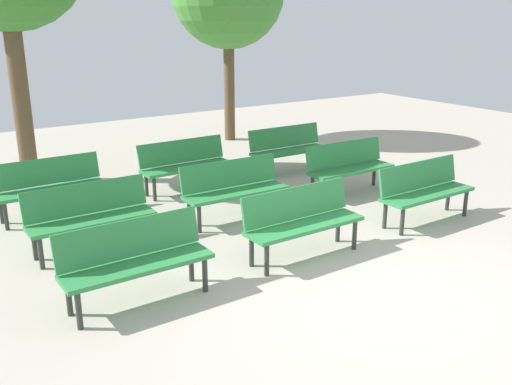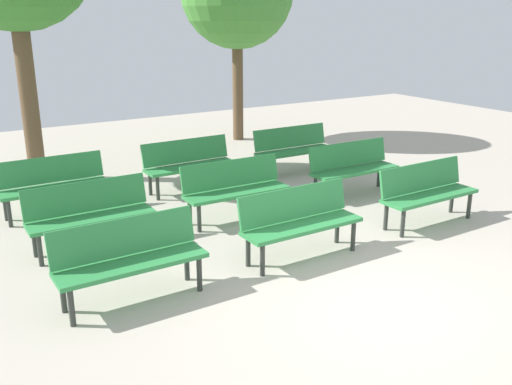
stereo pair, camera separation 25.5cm
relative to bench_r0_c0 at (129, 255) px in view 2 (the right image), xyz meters
The scene contains 10 objects.
ground_plane 2.79m from the bench_r0_c0, 35.72° to the right, with size 24.00×24.00×0.00m, color #B2A899.
bench_r0_c0 is the anchor object (origin of this frame).
bench_r0_c1 2.19m from the bench_r0_c0, ahead, with size 1.61×0.50×0.87m.
bench_r0_c2 4.48m from the bench_r0_c0, ahead, with size 1.61×0.51×0.87m.
bench_r1_c0 1.61m from the bench_r0_c0, 88.59° to the left, with size 1.60×0.48×0.87m.
bench_r1_c1 2.71m from the bench_r0_c0, 36.05° to the left, with size 1.61×0.51×0.87m.
bench_r1_c2 4.75m from the bench_r0_c0, 19.72° to the left, with size 1.61×0.50×0.87m.
bench_r2_c0 3.22m from the bench_r0_c0, 90.96° to the left, with size 1.61×0.50×0.87m.
bench_r2_c1 3.96m from the bench_r0_c0, 55.63° to the left, with size 1.61×0.51×0.87m.
bench_r2_c2 5.49m from the bench_r0_c0, 36.30° to the left, with size 1.60×0.50×0.87m.
Camera 2 is at (-3.98, -3.81, 2.96)m, focal length 39.82 mm.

